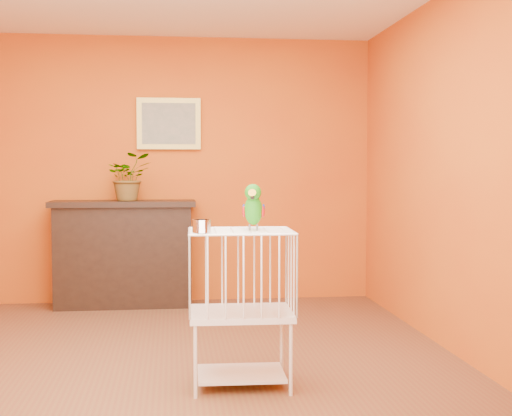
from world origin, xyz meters
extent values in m
plane|color=brown|center=(0.00, 0.00, 0.00)|extent=(4.50, 4.50, 0.00)
plane|color=#C65B12|center=(0.00, 2.25, 1.30)|extent=(4.00, 0.00, 4.00)
plane|color=#C65B12|center=(0.00, -2.25, 1.30)|extent=(4.00, 0.00, 4.00)
plane|color=#C65B12|center=(2.00, 0.00, 1.30)|extent=(0.00, 4.50, 4.50)
cube|color=black|center=(-0.43, 2.02, 0.48)|extent=(1.27, 0.42, 0.95)
cube|color=black|center=(-0.43, 2.02, 0.98)|extent=(1.36, 0.49, 0.05)
cube|color=black|center=(-0.43, 1.83, 0.48)|extent=(0.89, 0.02, 0.48)
cube|color=maroon|center=(-0.70, 1.97, 0.37)|extent=(0.05, 0.19, 0.30)
cube|color=#2F4422|center=(-0.61, 1.97, 0.37)|extent=(0.05, 0.19, 0.30)
cube|color=maroon|center=(-0.52, 1.97, 0.37)|extent=(0.05, 0.19, 0.30)
cube|color=#2F4422|center=(-0.41, 1.97, 0.37)|extent=(0.05, 0.19, 0.30)
cube|color=maroon|center=(-0.31, 1.97, 0.37)|extent=(0.05, 0.19, 0.30)
imported|color=#26722D|center=(-0.38, 2.06, 1.18)|extent=(0.51, 0.54, 0.35)
cube|color=#B79C41|center=(0.00, 2.22, 1.75)|extent=(0.62, 0.03, 0.50)
cube|color=gray|center=(0.00, 2.21, 1.75)|extent=(0.52, 0.01, 0.40)
cube|color=white|center=(0.43, -0.61, 0.08)|extent=(0.53, 0.41, 0.02)
cube|color=white|center=(0.43, -0.61, 0.44)|extent=(0.62, 0.49, 0.04)
cube|color=white|center=(0.43, -0.61, 0.94)|extent=(0.62, 0.49, 0.01)
cylinder|color=white|center=(0.15, -0.81, 0.21)|extent=(0.02, 0.02, 0.42)
cylinder|color=white|center=(0.70, -0.83, 0.21)|extent=(0.02, 0.02, 0.42)
cylinder|color=white|center=(0.16, -0.39, 0.21)|extent=(0.02, 0.02, 0.42)
cylinder|color=white|center=(0.71, -0.41, 0.21)|extent=(0.02, 0.02, 0.42)
cylinder|color=silver|center=(0.19, -0.80, 0.99)|extent=(0.11, 0.11, 0.07)
cylinder|color=#59544C|center=(0.48, -0.64, 0.96)|extent=(0.01, 0.01, 0.04)
cylinder|color=#59544C|center=(0.53, -0.64, 0.96)|extent=(0.01, 0.01, 0.04)
ellipsoid|color=#178C10|center=(0.51, -0.64, 1.07)|extent=(0.13, 0.17, 0.20)
ellipsoid|color=#178C10|center=(0.50, -0.67, 1.17)|extent=(0.12, 0.12, 0.10)
cone|color=orange|center=(0.49, -0.72, 1.16)|extent=(0.06, 0.07, 0.06)
cone|color=black|center=(0.49, -0.71, 1.14)|extent=(0.03, 0.03, 0.03)
sphere|color=black|center=(0.46, -0.68, 1.18)|extent=(0.01, 0.01, 0.01)
sphere|color=black|center=(0.53, -0.69, 1.18)|extent=(0.01, 0.01, 0.01)
ellipsoid|color=#A50C0C|center=(0.45, -0.62, 1.06)|extent=(0.03, 0.06, 0.07)
ellipsoid|color=navy|center=(0.56, -0.64, 1.06)|extent=(0.03, 0.06, 0.07)
cone|color=#178C10|center=(0.52, -0.57, 1.00)|extent=(0.09, 0.15, 0.11)
camera|label=1|loc=(0.03, -4.83, 1.31)|focal=50.00mm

